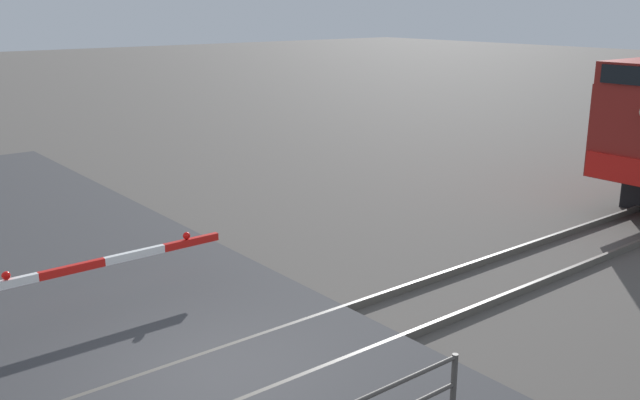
% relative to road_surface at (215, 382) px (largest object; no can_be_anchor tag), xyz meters
% --- Properties ---
extents(ground_plane, '(160.00, 160.00, 0.00)m').
position_rel_road_surface_xyz_m(ground_plane, '(0.00, 0.00, -0.07)').
color(ground_plane, '#514C47').
extents(rail_track_left, '(0.08, 80.00, 0.15)m').
position_rel_road_surface_xyz_m(rail_track_left, '(-0.72, 0.00, 0.00)').
color(rail_track_left, '#59544C').
rests_on(rail_track_left, ground_plane).
extents(road_surface, '(36.00, 6.08, 0.15)m').
position_rel_road_surface_xyz_m(road_surface, '(0.00, 0.00, 0.00)').
color(road_surface, '#38383A').
rests_on(road_surface, ground_plane).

